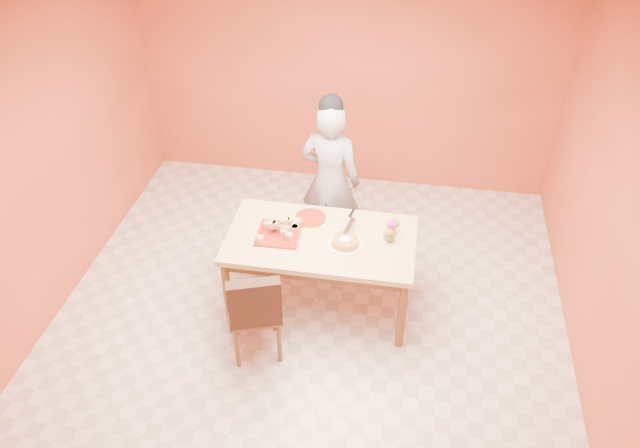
% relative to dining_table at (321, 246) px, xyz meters
% --- Properties ---
extents(floor, '(5.00, 5.00, 0.00)m').
position_rel_dining_table_xyz_m(floor, '(-0.07, -0.38, -0.67)').
color(floor, silver).
rests_on(floor, ground).
extents(ceiling, '(5.00, 5.00, 0.00)m').
position_rel_dining_table_xyz_m(ceiling, '(-0.07, -0.38, 2.03)').
color(ceiling, silver).
rests_on(ceiling, wall_back).
extents(wall_back, '(4.50, 0.00, 4.50)m').
position_rel_dining_table_xyz_m(wall_back, '(-0.07, 2.12, 0.68)').
color(wall_back, '#D85131').
rests_on(wall_back, floor).
extents(wall_left, '(0.00, 5.00, 5.00)m').
position_rel_dining_table_xyz_m(wall_left, '(-2.32, -0.38, 0.68)').
color(wall_left, '#D85131').
rests_on(wall_left, floor).
extents(wall_right, '(0.00, 5.00, 5.00)m').
position_rel_dining_table_xyz_m(wall_right, '(2.18, -0.38, 0.68)').
color(wall_right, '#D85131').
rests_on(wall_right, floor).
extents(dining_table, '(1.60, 0.90, 0.76)m').
position_rel_dining_table_xyz_m(dining_table, '(0.00, 0.00, 0.00)').
color(dining_table, '#DEAC74').
rests_on(dining_table, floor).
extents(dining_chair, '(0.56, 0.62, 0.93)m').
position_rel_dining_table_xyz_m(dining_chair, '(-0.44, -0.65, -0.18)').
color(dining_chair, brown).
rests_on(dining_chair, floor).
extents(pastry_pile, '(0.33, 0.33, 0.11)m').
position_rel_dining_table_xyz_m(pastry_pile, '(-0.36, -0.02, 0.17)').
color(pastry_pile, '#E3A061').
rests_on(pastry_pile, pastry_platter).
extents(person, '(0.63, 0.46, 1.61)m').
position_rel_dining_table_xyz_m(person, '(-0.05, 0.82, 0.14)').
color(person, '#9B9B9D').
rests_on(person, floor).
extents(pastry_platter, '(0.37, 0.37, 0.02)m').
position_rel_dining_table_xyz_m(pastry_platter, '(-0.36, -0.02, 0.10)').
color(pastry_platter, maroon).
rests_on(pastry_platter, dining_table).
extents(red_dinner_plate, '(0.32, 0.32, 0.02)m').
position_rel_dining_table_xyz_m(red_dinner_plate, '(-0.14, 0.25, 0.10)').
color(red_dinner_plate, maroon).
rests_on(red_dinner_plate, dining_table).
extents(white_cake_plate, '(0.32, 0.32, 0.01)m').
position_rel_dining_table_xyz_m(white_cake_plate, '(0.22, -0.06, 0.10)').
color(white_cake_plate, white).
rests_on(white_cake_plate, dining_table).
extents(sponge_cake, '(0.30, 0.30, 0.05)m').
position_rel_dining_table_xyz_m(sponge_cake, '(0.22, -0.06, 0.13)').
color(sponge_cake, '#BF8A31').
rests_on(sponge_cake, white_cake_plate).
extents(cake_server, '(0.09, 0.23, 0.01)m').
position_rel_dining_table_xyz_m(cake_server, '(0.23, 0.12, 0.16)').
color(cake_server, silver).
rests_on(cake_server, sponge_cake).
extents(egg_ornament, '(0.12, 0.11, 0.12)m').
position_rel_dining_table_xyz_m(egg_ornament, '(0.57, 0.05, 0.16)').
color(egg_ornament, olive).
rests_on(egg_ornament, dining_table).
extents(magenta_glass, '(0.10, 0.10, 0.11)m').
position_rel_dining_table_xyz_m(magenta_glass, '(0.58, 0.16, 0.15)').
color(magenta_glass, '#CF1F78').
rests_on(magenta_glass, dining_table).
extents(checker_tin, '(0.11, 0.11, 0.03)m').
position_rel_dining_table_xyz_m(checker_tin, '(0.59, 0.28, 0.11)').
color(checker_tin, '#33210E').
rests_on(checker_tin, dining_table).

